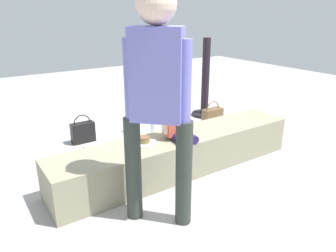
{
  "coord_description": "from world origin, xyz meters",
  "views": [
    {
      "loc": [
        -1.68,
        -2.3,
        1.49
      ],
      "look_at": [
        -0.32,
        -0.28,
        0.61
      ],
      "focal_mm": 34.54,
      "sensor_mm": 36.0,
      "label": 1
    }
  ],
  "objects_px": {
    "child_seated": "(177,117)",
    "adult_standing": "(157,90)",
    "water_bottle_far_side": "(153,127)",
    "cake_box_white": "(101,150)",
    "cake_plate": "(144,141)",
    "gift_bag": "(139,149)",
    "handbag_brown_canvas": "(212,118)",
    "handbag_black_leather": "(83,132)",
    "water_bottle_near_gift": "(129,125)"
  },
  "relations": [
    {
      "from": "child_seated",
      "to": "adult_standing",
      "type": "xyz_separation_m",
      "value": [
        -0.53,
        -0.51,
        0.42
      ]
    },
    {
      "from": "water_bottle_far_side",
      "to": "cake_box_white",
      "type": "bearing_deg",
      "value": -167.41
    },
    {
      "from": "cake_plate",
      "to": "gift_bag",
      "type": "bearing_deg",
      "value": 68.53
    },
    {
      "from": "adult_standing",
      "to": "water_bottle_far_side",
      "type": "xyz_separation_m",
      "value": [
        0.87,
        1.5,
        -0.89
      ]
    },
    {
      "from": "gift_bag",
      "to": "handbag_brown_canvas",
      "type": "xyz_separation_m",
      "value": [
        1.3,
        0.33,
        0.01
      ]
    },
    {
      "from": "cake_box_white",
      "to": "handbag_black_leather",
      "type": "distance_m",
      "value": 0.45
    },
    {
      "from": "handbag_brown_canvas",
      "to": "cake_box_white",
      "type": "bearing_deg",
      "value": 179.08
    },
    {
      "from": "child_seated",
      "to": "water_bottle_far_side",
      "type": "bearing_deg",
      "value": 70.97
    },
    {
      "from": "gift_bag",
      "to": "water_bottle_far_side",
      "type": "distance_m",
      "value": 0.73
    },
    {
      "from": "gift_bag",
      "to": "adult_standing",
      "type": "bearing_deg",
      "value": -110.88
    },
    {
      "from": "child_seated",
      "to": "water_bottle_far_side",
      "type": "xyz_separation_m",
      "value": [
        0.34,
        0.99,
        -0.47
      ]
    },
    {
      "from": "child_seated",
      "to": "handbag_brown_canvas",
      "type": "height_order",
      "value": "child_seated"
    },
    {
      "from": "water_bottle_far_side",
      "to": "handbag_black_leather",
      "type": "height_order",
      "value": "handbag_black_leather"
    },
    {
      "from": "cake_plate",
      "to": "water_bottle_near_gift",
      "type": "xyz_separation_m",
      "value": [
        0.45,
        1.19,
        -0.29
      ]
    },
    {
      "from": "adult_standing",
      "to": "cake_plate",
      "type": "distance_m",
      "value": 0.86
    },
    {
      "from": "handbag_black_leather",
      "to": "handbag_brown_canvas",
      "type": "xyz_separation_m",
      "value": [
        1.61,
        -0.47,
        0.01
      ]
    },
    {
      "from": "water_bottle_near_gift",
      "to": "handbag_black_leather",
      "type": "xyz_separation_m",
      "value": [
        -0.61,
        0.01,
        0.03
      ]
    },
    {
      "from": "cake_box_white",
      "to": "handbag_brown_canvas",
      "type": "distance_m",
      "value": 1.58
    },
    {
      "from": "handbag_brown_canvas",
      "to": "water_bottle_near_gift",
      "type": "bearing_deg",
      "value": 155.41
    },
    {
      "from": "gift_bag",
      "to": "water_bottle_far_side",
      "type": "xyz_separation_m",
      "value": [
        0.5,
        0.53,
        -0.02
      ]
    },
    {
      "from": "adult_standing",
      "to": "child_seated",
      "type": "bearing_deg",
      "value": 44.04
    },
    {
      "from": "cake_plate",
      "to": "cake_box_white",
      "type": "xyz_separation_m",
      "value": [
        -0.12,
        0.75,
        -0.33
      ]
    },
    {
      "from": "child_seated",
      "to": "water_bottle_far_side",
      "type": "height_order",
      "value": "child_seated"
    },
    {
      "from": "gift_bag",
      "to": "handbag_brown_canvas",
      "type": "height_order",
      "value": "handbag_brown_canvas"
    },
    {
      "from": "adult_standing",
      "to": "water_bottle_far_side",
      "type": "relative_size",
      "value": 7.11
    },
    {
      "from": "cake_box_white",
      "to": "handbag_black_leather",
      "type": "relative_size",
      "value": 0.83
    },
    {
      "from": "water_bottle_far_side",
      "to": "handbag_black_leather",
      "type": "distance_m",
      "value": 0.85
    },
    {
      "from": "cake_plate",
      "to": "handbag_black_leather",
      "type": "relative_size",
      "value": 0.66
    },
    {
      "from": "handbag_black_leather",
      "to": "cake_plate",
      "type": "bearing_deg",
      "value": -82.62
    },
    {
      "from": "cake_plate",
      "to": "cake_box_white",
      "type": "bearing_deg",
      "value": 98.9
    },
    {
      "from": "cake_box_white",
      "to": "handbag_brown_canvas",
      "type": "bearing_deg",
      "value": -0.92
    },
    {
      "from": "water_bottle_near_gift",
      "to": "gift_bag",
      "type": "bearing_deg",
      "value": -110.64
    },
    {
      "from": "gift_bag",
      "to": "cake_box_white",
      "type": "relative_size",
      "value": 0.98
    },
    {
      "from": "gift_bag",
      "to": "handbag_black_leather",
      "type": "bearing_deg",
      "value": 111.31
    },
    {
      "from": "water_bottle_near_gift",
      "to": "handbag_black_leather",
      "type": "distance_m",
      "value": 0.61
    },
    {
      "from": "gift_bag",
      "to": "water_bottle_near_gift",
      "type": "distance_m",
      "value": 0.84
    },
    {
      "from": "gift_bag",
      "to": "cake_box_white",
      "type": "bearing_deg",
      "value": 127.69
    },
    {
      "from": "gift_bag",
      "to": "water_bottle_far_side",
      "type": "bearing_deg",
      "value": 46.61
    },
    {
      "from": "child_seated",
      "to": "water_bottle_near_gift",
      "type": "bearing_deg",
      "value": 83.68
    },
    {
      "from": "handbag_brown_canvas",
      "to": "cake_plate",
      "type": "bearing_deg",
      "value": -153.47
    },
    {
      "from": "child_seated",
      "to": "handbag_brown_canvas",
      "type": "relative_size",
      "value": 1.33
    },
    {
      "from": "adult_standing",
      "to": "handbag_black_leather",
      "type": "xyz_separation_m",
      "value": [
        0.06,
        1.77,
        -0.87
      ]
    },
    {
      "from": "child_seated",
      "to": "adult_standing",
      "type": "height_order",
      "value": "adult_standing"
    },
    {
      "from": "gift_bag",
      "to": "water_bottle_near_gift",
      "type": "relative_size",
      "value": 1.33
    },
    {
      "from": "child_seated",
      "to": "cake_box_white",
      "type": "distance_m",
      "value": 1.06
    },
    {
      "from": "child_seated",
      "to": "adult_standing",
      "type": "relative_size",
      "value": 0.29
    },
    {
      "from": "water_bottle_far_side",
      "to": "handbag_black_leather",
      "type": "xyz_separation_m",
      "value": [
        -0.81,
        0.27,
        0.02
      ]
    },
    {
      "from": "handbag_black_leather",
      "to": "handbag_brown_canvas",
      "type": "relative_size",
      "value": 0.94
    },
    {
      "from": "water_bottle_far_side",
      "to": "handbag_brown_canvas",
      "type": "distance_m",
      "value": 0.83
    },
    {
      "from": "cake_box_white",
      "to": "water_bottle_far_side",
      "type": "bearing_deg",
      "value": 12.59
    }
  ]
}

